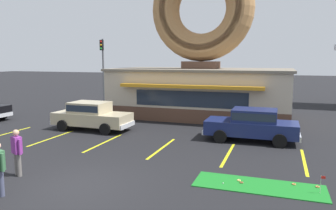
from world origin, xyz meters
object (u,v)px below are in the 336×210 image
at_px(putting_flag_pin, 322,180).
at_px(pedestrian_leather_jacket_man, 17,150).
at_px(golf_ball, 223,183).
at_px(trash_bin, 110,111).
at_px(car_champagne, 91,115).
at_px(car_navy, 252,124).
at_px(traffic_light_pole, 103,63).

distance_m(putting_flag_pin, pedestrian_leather_jacket_man, 9.94).
xyz_separation_m(golf_ball, trash_bin, (-9.41, 9.54, 0.45)).
xyz_separation_m(car_champagne, trash_bin, (-0.89, 3.71, -0.37)).
height_order(golf_ball, putting_flag_pin, putting_flag_pin).
relative_size(putting_flag_pin, pedestrian_leather_jacket_man, 0.34).
bearing_deg(trash_bin, car_champagne, -76.50).
height_order(car_navy, car_champagne, same).
height_order(car_navy, trash_bin, car_navy).
relative_size(golf_ball, car_navy, 0.01).
distance_m(golf_ball, pedestrian_leather_jacket_man, 7.08).
distance_m(car_navy, traffic_light_pole, 17.15).
bearing_deg(putting_flag_pin, pedestrian_leather_jacket_man, -170.29).
distance_m(car_navy, car_champagne, 8.90).
xyz_separation_m(car_navy, trash_bin, (-9.79, 3.39, -0.37)).
bearing_deg(traffic_light_pole, car_champagne, -63.55).
distance_m(golf_ball, traffic_light_pole, 21.12).
bearing_deg(putting_flag_pin, car_navy, 112.99).
distance_m(golf_ball, putting_flag_pin, 2.94).
relative_size(car_champagne, trash_bin, 4.70).
height_order(golf_ball, traffic_light_pole, traffic_light_pole).
distance_m(car_navy, pedestrian_leather_jacket_man, 10.54).
relative_size(putting_flag_pin, traffic_light_pole, 0.09).
bearing_deg(golf_ball, traffic_light_pole, 130.43).
bearing_deg(car_navy, putting_flag_pin, -67.01).
relative_size(golf_ball, putting_flag_pin, 0.08).
xyz_separation_m(golf_ball, pedestrian_leather_jacket_man, (-6.87, -1.48, 0.85)).
bearing_deg(putting_flag_pin, golf_ball, -176.14).
xyz_separation_m(trash_bin, traffic_light_pole, (-4.09, 6.29, 3.21)).
xyz_separation_m(pedestrian_leather_jacket_man, trash_bin, (-2.53, 11.02, -0.40)).
xyz_separation_m(car_champagne, traffic_light_pole, (-4.98, 10.00, 2.84)).
distance_m(golf_ball, car_navy, 6.22).
bearing_deg(pedestrian_leather_jacket_man, golf_ball, 12.14).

